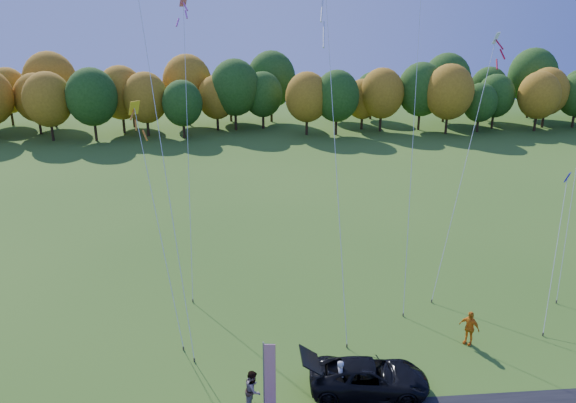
{
  "coord_description": "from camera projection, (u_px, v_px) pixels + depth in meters",
  "views": [
    {
      "loc": [
        -2.37,
        -21.13,
        16.51
      ],
      "look_at": [
        0.0,
        6.0,
        7.0
      ],
      "focal_mm": 35.0,
      "sensor_mm": 36.0,
      "label": 1
    }
  ],
  "objects": [
    {
      "name": "ground",
      "position": [
        299.0,
        390.0,
        25.51
      ],
      "size": [
        160.0,
        160.0,
        0.0
      ],
      "primitive_type": "plane",
      "color": "#345F19"
    },
    {
      "name": "tree_line",
      "position": [
        257.0,
        133.0,
        77.24
      ],
      "size": [
        116.0,
        12.0,
        10.0
      ],
      "primitive_type": null,
      "color": "#1E4711",
      "rests_on": "ground"
    },
    {
      "name": "black_suv",
      "position": [
        369.0,
        377.0,
        25.17
      ],
      "size": [
        5.61,
        3.07,
        1.49
      ],
      "primitive_type": "imported",
      "rotation": [
        0.0,
        0.0,
        1.46
      ],
      "color": "black",
      "rests_on": "ground"
    },
    {
      "name": "person_tailgate_a",
      "position": [
        341.0,
        378.0,
        24.96
      ],
      "size": [
        0.5,
        0.68,
        1.74
      ],
      "primitive_type": "imported",
      "rotation": [
        0.0,
        0.0,
        1.7
      ],
      "color": "silver",
      "rests_on": "ground"
    },
    {
      "name": "person_tailgate_b",
      "position": [
        253.0,
        390.0,
        24.08
      ],
      "size": [
        0.91,
        1.06,
        1.86
      ],
      "primitive_type": "imported",
      "rotation": [
        0.0,
        0.0,
        1.31
      ],
      "color": "gray",
      "rests_on": "ground"
    },
    {
      "name": "person_east",
      "position": [
        469.0,
        328.0,
        28.73
      ],
      "size": [
        1.07,
        1.12,
        1.86
      ],
      "primitive_type": "imported",
      "rotation": [
        0.0,
        0.0,
        -0.84
      ],
      "color": "orange",
      "rests_on": "ground"
    },
    {
      "name": "feather_flag",
      "position": [
        268.0,
        375.0,
        22.74
      ],
      "size": [
        0.52,
        0.12,
        3.91
      ],
      "color": "#999999",
      "rests_on": "ground"
    },
    {
      "name": "kite_delta_blue",
      "position": [
        144.0,
        33.0,
        27.85
      ],
      "size": [
        5.87,
        12.85,
        31.57
      ],
      "color": "#4C3F33",
      "rests_on": "ground"
    },
    {
      "name": "kite_parafoil_orange",
      "position": [
        419.0,
        29.0,
        33.06
      ],
      "size": [
        5.62,
        14.16,
        30.84
      ],
      "color": "#4C3F33",
      "rests_on": "ground"
    },
    {
      "name": "kite_delta_red",
      "position": [
        333.0,
        107.0,
        29.73
      ],
      "size": [
        2.25,
        9.5,
        19.47
      ],
      "color": "#4C3F33",
      "rests_on": "ground"
    },
    {
      "name": "kite_diamond_yellow",
      "position": [
        158.0,
        224.0,
        29.12
      ],
      "size": [
        3.06,
        6.29,
        12.14
      ],
      "color": "#4C3F33",
      "rests_on": "ground"
    },
    {
      "name": "kite_diamond_white",
      "position": [
        465.0,
        166.0,
        33.63
      ],
      "size": [
        5.45,
        6.67,
        15.37
      ],
      "color": "#4C3F33",
      "rests_on": "ground"
    },
    {
      "name": "kite_diamond_pink",
      "position": [
        188.0,
        139.0,
        34.04
      ],
      "size": [
        1.08,
        8.55,
        17.42
      ],
      "color": "#4C3F33",
      "rests_on": "ground"
    },
    {
      "name": "kite_diamond_blue_low",
      "position": [
        556.0,
        252.0,
        30.89
      ],
      "size": [
        3.49,
        5.39,
        7.79
      ],
      "color": "#4C3F33",
      "rests_on": "ground"
    }
  ]
}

